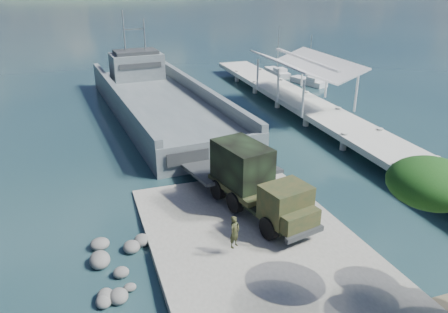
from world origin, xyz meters
TOP-DOWN VIEW (x-y plane):
  - ground at (0.00, 0.00)m, footprint 1400.00×1400.00m
  - boat_ramp at (0.00, -1.00)m, footprint 10.00×18.00m
  - shoreline_rocks at (-6.20, 0.50)m, footprint 3.20×5.60m
  - pier at (13.00, 18.77)m, footprint 6.40×44.00m
  - landing_craft at (-0.23, 23.31)m, footprint 10.67×33.13m
  - military_truck at (1.09, 2.78)m, footprint 3.93×7.77m
  - soldier at (-1.34, -0.70)m, footprint 0.70×0.64m
  - sailboat_near at (19.21, 29.74)m, footprint 2.90×5.18m
  - sailboat_far at (17.71, 35.59)m, footprint 1.66×5.33m

SIDE VIEW (x-z plane):
  - ground at x=0.00m, z-range 0.00..0.00m
  - shoreline_rocks at x=-6.20m, z-range -0.45..0.45m
  - boat_ramp at x=0.00m, z-range 0.00..0.50m
  - sailboat_near at x=19.21m, z-range -2.71..3.35m
  - sailboat_far at x=17.71m, z-range -2.88..3.57m
  - landing_craft at x=-0.23m, z-range -4.05..5.64m
  - soldier at x=-1.34m, z-range 0.50..2.09m
  - pier at x=13.00m, z-range -1.45..4.65m
  - military_truck at x=1.09m, z-range 0.49..3.96m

